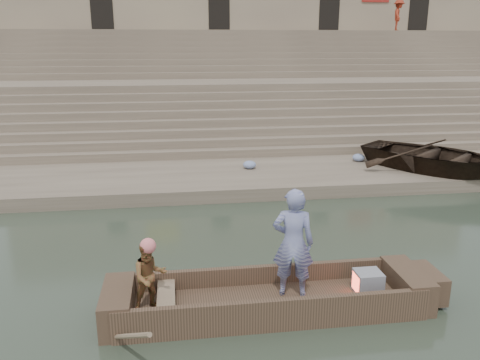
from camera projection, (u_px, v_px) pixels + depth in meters
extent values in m
plane|color=#273225|center=(460.00, 297.00, 8.99)|extent=(120.00, 120.00, 0.00)
cube|color=#82715D|center=(326.00, 175.00, 16.55)|extent=(32.00, 4.00, 0.40)
cube|color=#82715D|center=(279.00, 110.00, 23.37)|extent=(32.00, 3.00, 2.80)
cube|color=#82715D|center=(255.00, 75.00, 29.72)|extent=(32.00, 3.00, 5.20)
cube|color=#82715D|center=(308.00, 156.00, 18.66)|extent=(32.00, 0.50, 0.70)
cube|color=#82715D|center=(305.00, 149.00, 19.09)|extent=(32.00, 0.50, 1.00)
cube|color=#82715D|center=(302.00, 143.00, 19.53)|extent=(32.00, 0.50, 1.30)
cube|color=#82715D|center=(299.00, 137.00, 19.96)|extent=(32.00, 0.50, 1.60)
cube|color=#82715D|center=(296.00, 131.00, 20.40)|extent=(32.00, 0.50, 1.90)
cube|color=#82715D|center=(293.00, 126.00, 20.84)|extent=(32.00, 0.50, 2.20)
cube|color=#82715D|center=(290.00, 120.00, 21.27)|extent=(32.00, 0.50, 2.50)
cube|color=#82715D|center=(288.00, 115.00, 21.71)|extent=(32.00, 0.50, 2.80)
cube|color=#82715D|center=(272.00, 103.00, 25.00)|extent=(32.00, 0.50, 3.10)
cube|color=#82715D|center=(270.00, 99.00, 25.44)|extent=(32.00, 0.50, 3.40)
cube|color=#82715D|center=(268.00, 95.00, 25.87)|extent=(32.00, 0.50, 3.70)
cube|color=#82715D|center=(266.00, 91.00, 26.31)|extent=(32.00, 0.50, 4.00)
cube|color=#82715D|center=(265.00, 87.00, 26.74)|extent=(32.00, 0.50, 4.30)
cube|color=#82715D|center=(263.00, 84.00, 27.18)|extent=(32.00, 0.50, 4.60)
cube|color=#82715D|center=(262.00, 80.00, 27.62)|extent=(32.00, 0.50, 4.90)
cube|color=#82715D|center=(260.00, 77.00, 28.05)|extent=(32.00, 0.50, 5.20)
cube|color=tan|center=(245.00, 26.00, 32.71)|extent=(32.00, 5.00, 11.20)
cube|color=black|center=(102.00, 6.00, 28.90)|extent=(1.30, 0.18, 2.60)
cube|color=black|center=(219.00, 7.00, 29.84)|extent=(1.30, 0.18, 2.60)
cube|color=black|center=(329.00, 8.00, 30.78)|extent=(1.30, 0.18, 2.60)
cube|color=black|center=(418.00, 9.00, 31.59)|extent=(1.30, 0.18, 2.60)
cube|color=brown|center=(268.00, 305.00, 8.50)|extent=(5.00, 1.30, 0.22)
cube|color=brown|center=(276.00, 315.00, 7.86)|extent=(5.20, 0.12, 0.56)
cube|color=brown|center=(262.00, 280.00, 9.04)|extent=(5.20, 0.12, 0.56)
cube|color=brown|center=(118.00, 306.00, 8.10)|extent=(0.50, 1.30, 0.60)
cube|color=brown|center=(407.00, 285.00, 8.79)|extent=(0.50, 1.30, 0.60)
cube|color=brown|center=(428.00, 283.00, 8.84)|extent=(0.35, 0.90, 0.50)
cube|color=#937A5B|center=(166.00, 297.00, 8.18)|extent=(0.30, 1.20, 0.08)
cylinder|color=#937A5B|center=(122.00, 336.00, 7.27)|extent=(1.03, 2.10, 1.36)
sphere|color=#EE7575|center=(148.00, 246.00, 7.85)|extent=(0.26, 0.26, 0.26)
imported|color=navy|center=(293.00, 243.00, 8.38)|extent=(0.81, 0.64, 1.96)
imported|color=#206121|center=(150.00, 276.00, 8.00)|extent=(0.70, 0.61, 1.20)
cube|color=gray|center=(368.00, 282.00, 8.66)|extent=(0.46, 0.42, 0.40)
cube|color=#E5593F|center=(357.00, 283.00, 8.63)|extent=(0.04, 0.34, 0.32)
imported|color=#2D2116|center=(435.00, 156.00, 16.15)|extent=(5.71, 5.90, 1.00)
imported|color=maroon|center=(398.00, 15.00, 29.30)|extent=(1.09, 1.34, 1.81)
ellipsoid|color=#3F5999|center=(250.00, 165.00, 16.51)|extent=(0.44, 0.44, 0.26)
ellipsoid|color=#3F5999|center=(359.00, 158.00, 17.54)|extent=(0.44, 0.44, 0.26)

